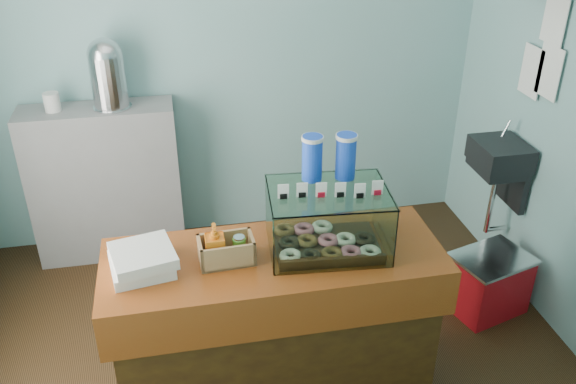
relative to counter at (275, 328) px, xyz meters
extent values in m
plane|color=black|center=(0.00, 0.25, -0.46)|extent=(3.50, 3.50, 0.00)
cube|color=#79B1AF|center=(0.00, 1.75, 0.94)|extent=(3.50, 0.04, 2.80)
cube|color=#79B1AF|center=(0.00, -1.25, 0.94)|extent=(3.50, 0.04, 2.80)
cube|color=black|center=(1.58, 0.80, 0.44)|extent=(0.30, 0.35, 0.15)
cube|color=black|center=(1.71, 0.80, 0.24)|extent=(0.04, 0.30, 0.35)
cylinder|color=silver|center=(1.65, 0.90, 0.56)|extent=(0.02, 0.02, 0.12)
cylinder|color=silver|center=(1.58, 0.80, 0.09)|extent=(0.04, 0.04, 0.45)
cube|color=white|center=(1.73, 0.70, 0.99)|extent=(0.01, 0.21, 0.30)
cube|color=white|center=(1.73, 0.87, 0.94)|extent=(0.01, 0.21, 0.30)
cube|color=white|center=(1.73, 0.75, 1.29)|extent=(0.01, 0.21, 0.30)
cube|color=#41290C|center=(0.00, 0.00, -0.04)|extent=(1.50, 0.56, 0.84)
cube|color=#511D0A|center=(0.00, 0.00, 0.41)|extent=(1.60, 0.60, 0.06)
cube|color=#511D0A|center=(0.00, -0.28, 0.29)|extent=(1.60, 0.04, 0.18)
cube|color=gray|center=(-0.90, 1.57, 0.09)|extent=(1.00, 0.32, 1.10)
cube|color=#311B0E|center=(0.26, 0.02, 0.45)|extent=(0.51, 0.39, 0.02)
torus|color=white|center=(0.06, -0.08, 0.48)|extent=(0.10, 0.10, 0.03)
torus|color=black|center=(0.16, -0.08, 0.48)|extent=(0.10, 0.10, 0.03)
torus|color=brown|center=(0.25, -0.09, 0.48)|extent=(0.10, 0.10, 0.03)
torus|color=#C95E73|center=(0.34, -0.10, 0.48)|extent=(0.10, 0.10, 0.03)
torus|color=white|center=(0.43, -0.11, 0.48)|extent=(0.10, 0.10, 0.03)
torus|color=black|center=(0.07, 0.04, 0.48)|extent=(0.10, 0.10, 0.03)
torus|color=brown|center=(0.17, 0.03, 0.48)|extent=(0.10, 0.10, 0.03)
torus|color=#C95E73|center=(0.26, 0.02, 0.48)|extent=(0.10, 0.10, 0.03)
torus|color=white|center=(0.35, 0.01, 0.48)|extent=(0.10, 0.10, 0.03)
torus|color=black|center=(0.44, 0.00, 0.48)|extent=(0.10, 0.10, 0.03)
torus|color=brown|center=(0.08, 0.15, 0.48)|extent=(0.10, 0.10, 0.03)
torus|color=#C95E73|center=(0.18, 0.14, 0.48)|extent=(0.10, 0.10, 0.03)
torus|color=white|center=(0.27, 0.13, 0.48)|extent=(0.10, 0.10, 0.03)
cube|color=white|center=(0.24, -0.18, 0.59)|extent=(0.54, 0.05, 0.30)
cube|color=white|center=(0.27, 0.22, 0.59)|extent=(0.54, 0.05, 0.30)
cube|color=white|center=(-0.01, 0.04, 0.59)|extent=(0.04, 0.39, 0.30)
cube|color=white|center=(0.53, 0.00, 0.59)|extent=(0.04, 0.39, 0.30)
cube|color=white|center=(0.26, 0.02, 0.74)|extent=(0.59, 0.45, 0.01)
cube|color=white|center=(0.04, -0.01, 0.78)|extent=(0.05, 0.01, 0.07)
cube|color=black|center=(0.04, -0.01, 0.76)|extent=(0.03, 0.02, 0.02)
cube|color=white|center=(0.13, -0.02, 0.78)|extent=(0.05, 0.01, 0.07)
cube|color=black|center=(0.13, -0.02, 0.76)|extent=(0.03, 0.02, 0.02)
cube|color=white|center=(0.21, -0.03, 0.78)|extent=(0.05, 0.01, 0.07)
cube|color=#AA0D20|center=(0.21, -0.03, 0.76)|extent=(0.03, 0.02, 0.02)
cube|color=white|center=(0.30, -0.03, 0.78)|extent=(0.05, 0.01, 0.07)
cube|color=black|center=(0.30, -0.03, 0.76)|extent=(0.03, 0.02, 0.02)
cube|color=white|center=(0.38, -0.04, 0.78)|extent=(0.05, 0.01, 0.07)
cube|color=black|center=(0.38, -0.04, 0.76)|extent=(0.03, 0.02, 0.02)
cube|color=white|center=(0.46, -0.05, 0.78)|extent=(0.05, 0.01, 0.07)
cube|color=#AA0D20|center=(0.46, -0.05, 0.76)|extent=(0.03, 0.02, 0.02)
cylinder|color=blue|center=(0.21, 0.15, 0.85)|extent=(0.09, 0.09, 0.22)
cylinder|color=silver|center=(0.21, 0.15, 0.95)|extent=(0.10, 0.10, 0.02)
cylinder|color=blue|center=(0.37, 0.14, 0.85)|extent=(0.09, 0.09, 0.22)
cylinder|color=silver|center=(0.37, 0.14, 0.95)|extent=(0.10, 0.10, 0.02)
cube|color=#A37D51|center=(-0.22, 0.00, 0.45)|extent=(0.26, 0.16, 0.01)
cube|color=#A37D51|center=(-0.22, -0.07, 0.50)|extent=(0.25, 0.03, 0.12)
cube|color=#A37D51|center=(-0.22, 0.07, 0.50)|extent=(0.25, 0.03, 0.12)
cube|color=#A37D51|center=(-0.34, -0.01, 0.50)|extent=(0.02, 0.15, 0.12)
cube|color=#A37D51|center=(-0.10, 0.00, 0.50)|extent=(0.02, 0.15, 0.12)
imported|color=orange|center=(-0.27, 0.00, 0.55)|extent=(0.09, 0.09, 0.19)
cylinder|color=#4D9729|center=(-0.16, 0.00, 0.50)|extent=(0.06, 0.06, 0.10)
cylinder|color=silver|center=(-0.16, 0.00, 0.56)|extent=(0.05, 0.05, 0.01)
cube|color=silver|center=(-0.60, 0.01, 0.47)|extent=(0.31, 0.31, 0.05)
cube|color=silver|center=(-0.59, 0.00, 0.52)|extent=(0.32, 0.32, 0.05)
cylinder|color=silver|center=(-0.78, 1.56, 0.65)|extent=(0.25, 0.25, 0.01)
cylinder|color=silver|center=(-0.78, 1.56, 0.82)|extent=(0.22, 0.22, 0.33)
sphere|color=silver|center=(-0.78, 1.56, 0.99)|extent=(0.22, 0.22, 0.22)
cube|color=red|center=(1.43, 0.43, -0.27)|extent=(0.50, 0.43, 0.38)
cube|color=silver|center=(1.43, 0.43, -0.07)|extent=(0.53, 0.46, 0.02)
camera|label=1|loc=(-0.40, -2.31, 2.08)|focal=38.00mm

